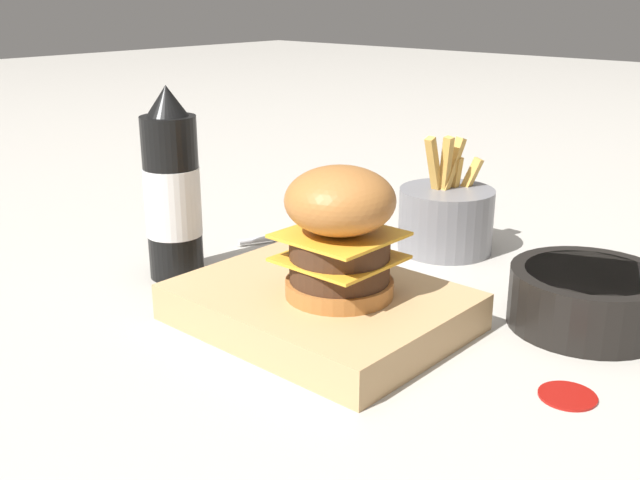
{
  "coord_description": "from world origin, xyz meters",
  "views": [
    {
      "loc": [
        -0.5,
        0.51,
        0.31
      ],
      "look_at": [
        -0.05,
        0.01,
        0.09
      ],
      "focal_mm": 42.0,
      "sensor_mm": 36.0,
      "label": 1
    }
  ],
  "objects": [
    {
      "name": "ground_plane",
      "position": [
        0.0,
        0.0,
        0.0
      ],
      "size": [
        6.0,
        6.0,
        0.0
      ],
      "primitive_type": "plane",
      "color": "#B7B2A8"
    },
    {
      "name": "serving_board",
      "position": [
        -0.05,
        0.01,
        0.02
      ],
      "size": [
        0.26,
        0.2,
        0.04
      ],
      "color": "tan",
      "rests_on": "ground_plane"
    },
    {
      "name": "burger",
      "position": [
        -0.08,
        0.01,
        0.1
      ],
      "size": [
        0.1,
        0.1,
        0.12
      ],
      "color": "#AD6B33",
      "rests_on": "serving_board"
    },
    {
      "name": "ketchup_bottle",
      "position": [
        0.16,
        0.02,
        0.1
      ],
      "size": [
        0.06,
        0.06,
        0.21
      ],
      "color": "black",
      "rests_on": "ground_plane"
    },
    {
      "name": "fries_basket",
      "position": [
        -0.02,
        -0.26,
        0.04
      ],
      "size": [
        0.12,
        0.12,
        0.15
      ],
      "color": "slate",
      "rests_on": "ground_plane"
    },
    {
      "name": "side_bowl",
      "position": [
        -0.25,
        -0.16,
        0.03
      ],
      "size": [
        0.15,
        0.15,
        0.06
      ],
      "color": "black",
      "rests_on": "ground_plane"
    },
    {
      "name": "spoon",
      "position": [
        0.13,
        -0.21,
        0.01
      ],
      "size": [
        0.09,
        0.16,
        0.01
      ],
      "rotation": [
        0.0,
        0.0,
        4.29
      ],
      "color": "silver",
      "rests_on": "ground_plane"
    },
    {
      "name": "ketchup_puddle",
      "position": [
        -0.29,
        -0.02,
        0.0
      ],
      "size": [
        0.05,
        0.05,
        0.0
      ],
      "color": "#9E140F",
      "rests_on": "ground_plane"
    }
  ]
}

